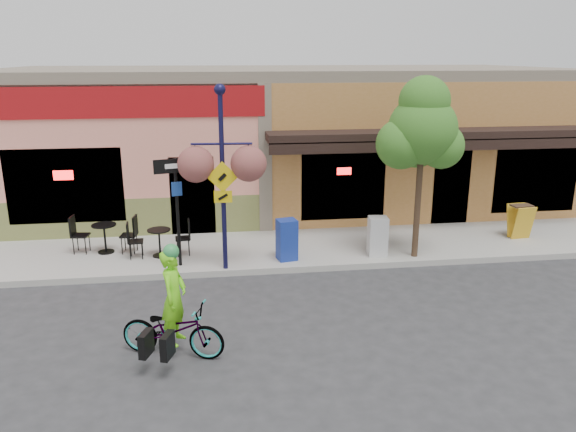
{
  "coord_description": "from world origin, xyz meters",
  "views": [
    {
      "loc": [
        -2.44,
        -11.62,
        4.95
      ],
      "look_at": [
        -0.77,
        0.5,
        1.4
      ],
      "focal_mm": 35.0,
      "sensor_mm": 36.0,
      "label": 1
    }
  ],
  "objects_px": {
    "lamp_post": "(223,180)",
    "cyclist_rider": "(175,311)",
    "building": "(283,135)",
    "street_tree": "(420,168)",
    "newspaper_box_grey": "(378,236)",
    "newspaper_box_blue": "(287,240)",
    "one_way_sign": "(178,213)",
    "bicycle": "(173,330)"
  },
  "relations": [
    {
      "from": "lamp_post",
      "to": "cyclist_rider",
      "type": "bearing_deg",
      "value": -100.73
    },
    {
      "from": "building",
      "to": "street_tree",
      "type": "height_order",
      "value": "street_tree"
    },
    {
      "from": "building",
      "to": "bicycle",
      "type": "bearing_deg",
      "value": -107.1
    },
    {
      "from": "newspaper_box_blue",
      "to": "street_tree",
      "type": "xyz_separation_m",
      "value": [
        3.15,
        -0.19,
        1.7
      ]
    },
    {
      "from": "lamp_post",
      "to": "newspaper_box_blue",
      "type": "xyz_separation_m",
      "value": [
        1.49,
        0.39,
        -1.6
      ]
    },
    {
      "from": "bicycle",
      "to": "newspaper_box_grey",
      "type": "xyz_separation_m",
      "value": [
        4.73,
        3.95,
        0.16
      ]
    },
    {
      "from": "cyclist_rider",
      "to": "one_way_sign",
      "type": "height_order",
      "value": "one_way_sign"
    },
    {
      "from": "one_way_sign",
      "to": "newspaper_box_grey",
      "type": "relative_size",
      "value": 2.64
    },
    {
      "from": "newspaper_box_blue",
      "to": "newspaper_box_grey",
      "type": "bearing_deg",
      "value": -11.24
    },
    {
      "from": "cyclist_rider",
      "to": "one_way_sign",
      "type": "bearing_deg",
      "value": 20.45
    },
    {
      "from": "bicycle",
      "to": "one_way_sign",
      "type": "relative_size",
      "value": 0.71
    },
    {
      "from": "cyclist_rider",
      "to": "street_tree",
      "type": "relative_size",
      "value": 0.37
    },
    {
      "from": "building",
      "to": "cyclist_rider",
      "type": "relative_size",
      "value": 11.09
    },
    {
      "from": "lamp_post",
      "to": "one_way_sign",
      "type": "bearing_deg",
      "value": 166.08
    },
    {
      "from": "building",
      "to": "street_tree",
      "type": "distance_m",
      "value": 7.08
    },
    {
      "from": "street_tree",
      "to": "cyclist_rider",
      "type": "bearing_deg",
      "value": -146.06
    },
    {
      "from": "building",
      "to": "lamp_post",
      "type": "height_order",
      "value": "building"
    },
    {
      "from": "building",
      "to": "newspaper_box_grey",
      "type": "xyz_separation_m",
      "value": [
        1.53,
        -6.45,
        -1.62
      ]
    },
    {
      "from": "building",
      "to": "newspaper_box_blue",
      "type": "relative_size",
      "value": 18.22
    },
    {
      "from": "building",
      "to": "cyclist_rider",
      "type": "xyz_separation_m",
      "value": [
        -3.15,
        -10.4,
        -1.43
      ]
    },
    {
      "from": "building",
      "to": "lamp_post",
      "type": "bearing_deg",
      "value": -107.93
    },
    {
      "from": "building",
      "to": "one_way_sign",
      "type": "xyz_separation_m",
      "value": [
        -3.27,
        -6.51,
        -0.82
      ]
    },
    {
      "from": "building",
      "to": "cyclist_rider",
      "type": "height_order",
      "value": "building"
    },
    {
      "from": "newspaper_box_grey",
      "to": "building",
      "type": "bearing_deg",
      "value": 108.08
    },
    {
      "from": "bicycle",
      "to": "newspaper_box_blue",
      "type": "bearing_deg",
      "value": -13.38
    },
    {
      "from": "newspaper_box_grey",
      "to": "newspaper_box_blue",
      "type": "bearing_deg",
      "value": -175.07
    },
    {
      "from": "building",
      "to": "cyclist_rider",
      "type": "distance_m",
      "value": 10.96
    },
    {
      "from": "one_way_sign",
      "to": "newspaper_box_grey",
      "type": "distance_m",
      "value": 4.86
    },
    {
      "from": "bicycle",
      "to": "newspaper_box_grey",
      "type": "height_order",
      "value": "newspaper_box_grey"
    },
    {
      "from": "bicycle",
      "to": "cyclist_rider",
      "type": "height_order",
      "value": "cyclist_rider"
    },
    {
      "from": "bicycle",
      "to": "lamp_post",
      "type": "height_order",
      "value": "lamp_post"
    },
    {
      "from": "building",
      "to": "newspaper_box_grey",
      "type": "height_order",
      "value": "building"
    },
    {
      "from": "newspaper_box_grey",
      "to": "street_tree",
      "type": "xyz_separation_m",
      "value": [
        0.89,
        -0.2,
        1.71
      ]
    },
    {
      "from": "cyclist_rider",
      "to": "newspaper_box_blue",
      "type": "relative_size",
      "value": 1.64
    },
    {
      "from": "cyclist_rider",
      "to": "lamp_post",
      "type": "height_order",
      "value": "lamp_post"
    },
    {
      "from": "building",
      "to": "newspaper_box_grey",
      "type": "bearing_deg",
      "value": -76.68
    },
    {
      "from": "building",
      "to": "one_way_sign",
      "type": "relative_size",
      "value": 7.13
    },
    {
      "from": "one_way_sign",
      "to": "bicycle",
      "type": "bearing_deg",
      "value": -103.36
    },
    {
      "from": "lamp_post",
      "to": "street_tree",
      "type": "bearing_deg",
      "value": 6.42
    },
    {
      "from": "lamp_post",
      "to": "street_tree",
      "type": "relative_size",
      "value": 0.96
    },
    {
      "from": "bicycle",
      "to": "street_tree",
      "type": "xyz_separation_m",
      "value": [
        5.62,
        3.75,
        1.87
      ]
    },
    {
      "from": "cyclist_rider",
      "to": "lamp_post",
      "type": "bearing_deg",
      "value": 4.01
    }
  ]
}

